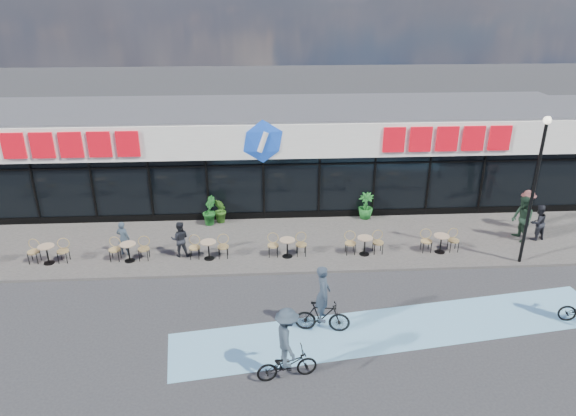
{
  "coord_description": "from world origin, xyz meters",
  "views": [
    {
      "loc": [
        -0.19,
        -14.54,
        9.7
      ],
      "look_at": [
        0.89,
        3.5,
        2.05
      ],
      "focal_mm": 32.0,
      "sensor_mm": 36.0,
      "label": 1
    }
  ],
  "objects_px": {
    "potted_plant_mid": "(221,211)",
    "patron_right": "(180,239)",
    "potted_plant_left": "(209,211)",
    "patron_left": "(123,238)",
    "pedestrian_b": "(526,210)",
    "pedestrian_c": "(538,222)",
    "cyclist_a": "(323,308)",
    "lamp_post": "(535,180)",
    "potted_plant_right": "(366,206)",
    "pedestrian_a": "(522,219)"
  },
  "relations": [
    {
      "from": "potted_plant_left",
      "to": "patron_left",
      "type": "xyz_separation_m",
      "value": [
        -3.1,
        -2.72,
        0.07
      ]
    },
    {
      "from": "lamp_post",
      "to": "potted_plant_left",
      "type": "xyz_separation_m",
      "value": [
        -12.2,
        4.2,
        -2.69
      ]
    },
    {
      "from": "lamp_post",
      "to": "pedestrian_a",
      "type": "distance_m",
      "value": 3.08
    },
    {
      "from": "patron_left",
      "to": "pedestrian_a",
      "type": "distance_m",
      "value": 16.14
    },
    {
      "from": "pedestrian_b",
      "to": "pedestrian_c",
      "type": "distance_m",
      "value": 1.11
    },
    {
      "from": "pedestrian_b",
      "to": "pedestrian_c",
      "type": "relative_size",
      "value": 1.14
    },
    {
      "from": "patron_left",
      "to": "pedestrian_c",
      "type": "relative_size",
      "value": 0.91
    },
    {
      "from": "patron_right",
      "to": "pedestrian_a",
      "type": "xyz_separation_m",
      "value": [
        13.9,
        0.55,
        0.24
      ]
    },
    {
      "from": "patron_left",
      "to": "pedestrian_b",
      "type": "xyz_separation_m",
      "value": [
        16.89,
        1.45,
        0.17
      ]
    },
    {
      "from": "potted_plant_right",
      "to": "patron_right",
      "type": "relative_size",
      "value": 0.83
    },
    {
      "from": "potted_plant_left",
      "to": "patron_right",
      "type": "distance_m",
      "value": 3.09
    },
    {
      "from": "patron_right",
      "to": "pedestrian_c",
      "type": "relative_size",
      "value": 0.94
    },
    {
      "from": "potted_plant_right",
      "to": "pedestrian_c",
      "type": "bearing_deg",
      "value": -21.27
    },
    {
      "from": "lamp_post",
      "to": "pedestrian_b",
      "type": "distance_m",
      "value": 4.14
    },
    {
      "from": "potted_plant_mid",
      "to": "cyclist_a",
      "type": "relative_size",
      "value": 0.52
    },
    {
      "from": "pedestrian_c",
      "to": "cyclist_a",
      "type": "relative_size",
      "value": 0.68
    },
    {
      "from": "lamp_post",
      "to": "pedestrian_a",
      "type": "xyz_separation_m",
      "value": [
        0.83,
        1.8,
        -2.36
      ]
    },
    {
      "from": "lamp_post",
      "to": "pedestrian_c",
      "type": "xyz_separation_m",
      "value": [
        1.54,
        1.83,
        -2.55
      ]
    },
    {
      "from": "patron_right",
      "to": "patron_left",
      "type": "bearing_deg",
      "value": -7.55
    },
    {
      "from": "potted_plant_mid",
      "to": "potted_plant_right",
      "type": "relative_size",
      "value": 0.98
    },
    {
      "from": "patron_right",
      "to": "cyclist_a",
      "type": "height_order",
      "value": "cyclist_a"
    },
    {
      "from": "patron_left",
      "to": "patron_right",
      "type": "distance_m",
      "value": 2.24
    },
    {
      "from": "potted_plant_mid",
      "to": "patron_left",
      "type": "height_order",
      "value": "patron_left"
    },
    {
      "from": "cyclist_a",
      "to": "potted_plant_right",
      "type": "bearing_deg",
      "value": 70.03
    },
    {
      "from": "patron_right",
      "to": "pedestrian_b",
      "type": "relative_size",
      "value": 0.83
    },
    {
      "from": "pedestrian_a",
      "to": "potted_plant_right",
      "type": "bearing_deg",
      "value": -114.55
    },
    {
      "from": "potted_plant_left",
      "to": "potted_plant_mid",
      "type": "bearing_deg",
      "value": 10.66
    },
    {
      "from": "potted_plant_mid",
      "to": "patron_right",
      "type": "xyz_separation_m",
      "value": [
        -1.38,
        -3.06,
        0.14
      ]
    },
    {
      "from": "potted_plant_left",
      "to": "patron_left",
      "type": "relative_size",
      "value": 0.9
    },
    {
      "from": "potted_plant_left",
      "to": "potted_plant_mid",
      "type": "distance_m",
      "value": 0.51
    },
    {
      "from": "lamp_post",
      "to": "potted_plant_left",
      "type": "distance_m",
      "value": 13.18
    },
    {
      "from": "lamp_post",
      "to": "potted_plant_right",
      "type": "xyz_separation_m",
      "value": [
        -5.13,
        4.43,
        -2.72
      ]
    },
    {
      "from": "potted_plant_left",
      "to": "patron_right",
      "type": "relative_size",
      "value": 0.88
    },
    {
      "from": "lamp_post",
      "to": "patron_right",
      "type": "xyz_separation_m",
      "value": [
        -13.08,
        1.24,
        -2.6
      ]
    },
    {
      "from": "pedestrian_a",
      "to": "potted_plant_left",
      "type": "bearing_deg",
      "value": -101.2
    },
    {
      "from": "potted_plant_left",
      "to": "pedestrian_b",
      "type": "xyz_separation_m",
      "value": [
        13.79,
        -1.27,
        0.24
      ]
    },
    {
      "from": "patron_right",
      "to": "pedestrian_a",
      "type": "distance_m",
      "value": 13.91
    },
    {
      "from": "patron_left",
      "to": "pedestrian_b",
      "type": "distance_m",
      "value": 16.95
    },
    {
      "from": "patron_right",
      "to": "pedestrian_b",
      "type": "bearing_deg",
      "value": -174.9
    },
    {
      "from": "potted_plant_left",
      "to": "pedestrian_b",
      "type": "distance_m",
      "value": 13.85
    },
    {
      "from": "potted_plant_right",
      "to": "pedestrian_b",
      "type": "xyz_separation_m",
      "value": [
        6.72,
        -1.49,
        0.28
      ]
    },
    {
      "from": "pedestrian_a",
      "to": "pedestrian_c",
      "type": "height_order",
      "value": "pedestrian_a"
    },
    {
      "from": "pedestrian_a",
      "to": "patron_left",
      "type": "bearing_deg",
      "value": -89.6
    },
    {
      "from": "pedestrian_c",
      "to": "cyclist_a",
      "type": "height_order",
      "value": "cyclist_a"
    },
    {
      "from": "pedestrian_c",
      "to": "pedestrian_a",
      "type": "bearing_deg",
      "value": -13.24
    },
    {
      "from": "lamp_post",
      "to": "patron_left",
      "type": "xyz_separation_m",
      "value": [
        -15.31,
        1.48,
        -2.62
      ]
    },
    {
      "from": "pedestrian_a",
      "to": "cyclist_a",
      "type": "distance_m",
      "value": 10.53
    },
    {
      "from": "lamp_post",
      "to": "pedestrian_a",
      "type": "height_order",
      "value": "lamp_post"
    },
    {
      "from": "lamp_post",
      "to": "potted_plant_right",
      "type": "height_order",
      "value": "lamp_post"
    },
    {
      "from": "lamp_post",
      "to": "pedestrian_b",
      "type": "height_order",
      "value": "lamp_post"
    }
  ]
}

